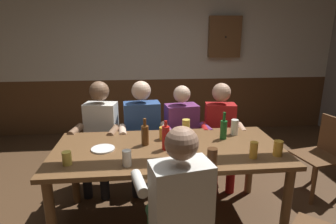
{
  "coord_description": "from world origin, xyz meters",
  "views": [
    {
      "loc": [
        -0.24,
        -2.39,
        1.78
      ],
      "look_at": [
        0.0,
        0.03,
        1.09
      ],
      "focal_mm": 29.89,
      "sensor_mm": 36.0,
      "label": 1
    }
  ],
  "objects_px": {
    "table_candle": "(189,141)",
    "plate_0": "(103,149)",
    "person_1": "(143,130)",
    "pint_glass_4": "(163,133)",
    "pint_glass_0": "(127,158)",
    "person_2": "(183,132)",
    "bottle_2": "(145,135)",
    "pint_glass_7": "(176,145)",
    "pint_glass_5": "(235,127)",
    "chair_empty_near_left": "(323,153)",
    "pint_glass_8": "(186,125)",
    "bottle_0": "(224,129)",
    "person_0": "(100,131)",
    "pint_glass_1": "(278,148)",
    "bottle_1": "(166,137)",
    "pint_glass_3": "(254,150)",
    "pint_glass_2": "(212,158)",
    "pint_glass_6": "(67,158)",
    "dining_table": "(169,157)",
    "person_3": "(221,130)",
    "wall_dart_cabinet": "(225,37)",
    "person_4": "(178,201)"
  },
  "relations": [
    {
      "from": "bottle_1",
      "to": "pint_glass_5",
      "type": "height_order",
      "value": "bottle_1"
    },
    {
      "from": "bottle_2",
      "to": "pint_glass_6",
      "type": "xyz_separation_m",
      "value": [
        -0.63,
        -0.34,
        -0.05
      ]
    },
    {
      "from": "pint_glass_2",
      "to": "bottle_0",
      "type": "bearing_deg",
      "value": 65.6
    },
    {
      "from": "plate_0",
      "to": "pint_glass_2",
      "type": "distance_m",
      "value": 0.99
    },
    {
      "from": "bottle_0",
      "to": "pint_glass_7",
      "type": "height_order",
      "value": "bottle_0"
    },
    {
      "from": "pint_glass_3",
      "to": "person_0",
      "type": "bearing_deg",
      "value": 144.37
    },
    {
      "from": "person_2",
      "to": "bottle_0",
      "type": "distance_m",
      "value": 0.66
    },
    {
      "from": "bottle_0",
      "to": "pint_glass_1",
      "type": "distance_m",
      "value": 0.55
    },
    {
      "from": "person_4",
      "to": "bottle_2",
      "type": "relative_size",
      "value": 4.84
    },
    {
      "from": "bottle_1",
      "to": "pint_glass_3",
      "type": "bearing_deg",
      "value": -19.44
    },
    {
      "from": "bottle_2",
      "to": "person_2",
      "type": "bearing_deg",
      "value": 53.56
    },
    {
      "from": "pint_glass_1",
      "to": "plate_0",
      "type": "bearing_deg",
      "value": 169.79
    },
    {
      "from": "person_1",
      "to": "pint_glass_4",
      "type": "xyz_separation_m",
      "value": [
        0.2,
        -0.51,
        0.13
      ]
    },
    {
      "from": "bottle_2",
      "to": "pint_glass_7",
      "type": "distance_m",
      "value": 0.32
    },
    {
      "from": "person_4",
      "to": "pint_glass_8",
      "type": "xyz_separation_m",
      "value": [
        0.24,
        1.14,
        0.15
      ]
    },
    {
      "from": "bottle_0",
      "to": "person_0",
      "type": "bearing_deg",
      "value": 156.6
    },
    {
      "from": "pint_glass_0",
      "to": "pint_glass_5",
      "type": "xyz_separation_m",
      "value": [
        1.07,
        0.6,
        0.01
      ]
    },
    {
      "from": "pint_glass_2",
      "to": "pint_glass_4",
      "type": "bearing_deg",
      "value": 117.89
    },
    {
      "from": "chair_empty_near_left",
      "to": "bottle_2",
      "type": "bearing_deg",
      "value": 86.38
    },
    {
      "from": "dining_table",
      "to": "bottle_1",
      "type": "xyz_separation_m",
      "value": [
        -0.03,
        -0.03,
        0.2
      ]
    },
    {
      "from": "person_0",
      "to": "plate_0",
      "type": "height_order",
      "value": "person_0"
    },
    {
      "from": "chair_empty_near_left",
      "to": "pint_glass_3",
      "type": "xyz_separation_m",
      "value": [
        -1.1,
        -0.63,
        0.36
      ]
    },
    {
      "from": "table_candle",
      "to": "pint_glass_5",
      "type": "distance_m",
      "value": 0.56
    },
    {
      "from": "dining_table",
      "to": "person_0",
      "type": "xyz_separation_m",
      "value": [
        -0.72,
        0.72,
        0.02
      ]
    },
    {
      "from": "bottle_2",
      "to": "pint_glass_2",
      "type": "xyz_separation_m",
      "value": [
        0.51,
        -0.49,
        -0.02
      ]
    },
    {
      "from": "plate_0",
      "to": "pint_glass_5",
      "type": "relative_size",
      "value": 1.33
    },
    {
      "from": "dining_table",
      "to": "person_0",
      "type": "bearing_deg",
      "value": 134.91
    },
    {
      "from": "bottle_1",
      "to": "pint_glass_8",
      "type": "bearing_deg",
      "value": 60.46
    },
    {
      "from": "person_1",
      "to": "pint_glass_4",
      "type": "relative_size",
      "value": 10.22
    },
    {
      "from": "person_3",
      "to": "bottle_2",
      "type": "relative_size",
      "value": 4.74
    },
    {
      "from": "pint_glass_8",
      "to": "person_2",
      "type": "bearing_deg",
      "value": 86.27
    },
    {
      "from": "table_candle",
      "to": "pint_glass_1",
      "type": "distance_m",
      "value": 0.77
    },
    {
      "from": "bottle_1",
      "to": "wall_dart_cabinet",
      "type": "height_order",
      "value": "wall_dart_cabinet"
    },
    {
      "from": "pint_glass_8",
      "to": "bottle_1",
      "type": "bearing_deg",
      "value": -119.54
    },
    {
      "from": "pint_glass_2",
      "to": "pint_glass_8",
      "type": "relative_size",
      "value": 1.17
    },
    {
      "from": "person_2",
      "to": "bottle_2",
      "type": "xyz_separation_m",
      "value": [
        -0.46,
        -0.62,
        0.21
      ]
    },
    {
      "from": "table_candle",
      "to": "plate_0",
      "type": "distance_m",
      "value": 0.79
    },
    {
      "from": "person_0",
      "to": "person_3",
      "type": "bearing_deg",
      "value": -170.62
    },
    {
      "from": "pint_glass_1",
      "to": "chair_empty_near_left",
      "type": "bearing_deg",
      "value": 34.71
    },
    {
      "from": "person_2",
      "to": "pint_glass_6",
      "type": "relative_size",
      "value": 11.05
    },
    {
      "from": "person_0",
      "to": "bottle_0",
      "type": "distance_m",
      "value": 1.4
    },
    {
      "from": "plate_0",
      "to": "pint_glass_0",
      "type": "distance_m",
      "value": 0.41
    },
    {
      "from": "plate_0",
      "to": "bottle_2",
      "type": "distance_m",
      "value": 0.4
    },
    {
      "from": "chair_empty_near_left",
      "to": "pint_glass_8",
      "type": "relative_size",
      "value": 6.8
    },
    {
      "from": "dining_table",
      "to": "bottle_1",
      "type": "relative_size",
      "value": 7.77
    },
    {
      "from": "pint_glass_7",
      "to": "pint_glass_5",
      "type": "bearing_deg",
      "value": 29.17
    },
    {
      "from": "plate_0",
      "to": "bottle_2",
      "type": "xyz_separation_m",
      "value": [
        0.38,
        0.08,
        0.09
      ]
    },
    {
      "from": "pint_glass_7",
      "to": "chair_empty_near_left",
      "type": "bearing_deg",
      "value": 14.11
    },
    {
      "from": "person_1",
      "to": "pint_glass_4",
      "type": "bearing_deg",
      "value": 106.47
    },
    {
      "from": "person_3",
      "to": "bottle_0",
      "type": "height_order",
      "value": "person_3"
    }
  ]
}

